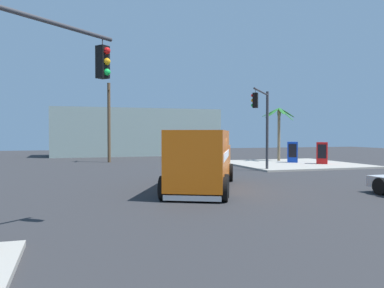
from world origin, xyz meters
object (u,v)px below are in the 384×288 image
object	(u,v)px
traffic_light_secondary	(39,88)
vending_machine_red	(292,152)
palm_tree_far	(279,123)
utility_pole	(109,121)
vending_machine_blue	(322,153)
delivery_truck	(202,159)
traffic_light_primary	(263,117)

from	to	relation	value
traffic_light_secondary	vending_machine_red	distance (m)	28.33
palm_tree_far	utility_pole	size ratio (longest dim) A/B	0.67
vending_machine_blue	palm_tree_far	bearing A→B (deg)	110.48
palm_tree_far	vending_machine_red	bearing A→B (deg)	-86.79
traffic_light_secondary	vending_machine_red	size ratio (longest dim) A/B	3.05
delivery_truck	vending_machine_blue	size ratio (longest dim) A/B	4.61
traffic_light_secondary	vending_machine_blue	distance (m)	27.96
delivery_truck	vending_machine_blue	bearing A→B (deg)	35.97
vending_machine_red	palm_tree_far	xyz separation A→B (m)	(-0.13, 2.23, 2.65)
delivery_truck	traffic_light_primary	size ratio (longest dim) A/B	1.51
utility_pole	traffic_light_primary	bearing A→B (deg)	-54.78
traffic_light_secondary	palm_tree_far	xyz separation A→B (m)	(19.57, 22.41, -0.12)
traffic_light_secondary	traffic_light_primary	bearing A→B (deg)	46.00
traffic_light_primary	vending_machine_blue	size ratio (longest dim) A/B	3.05
vending_machine_blue	utility_pole	xyz separation A→B (m)	(-17.05, 9.14, 2.83)
delivery_truck	traffic_light_secondary	xyz separation A→B (m)	(-6.82, -7.55, 2.35)
traffic_light_primary	palm_tree_far	bearing A→B (deg)	54.25
delivery_truck	palm_tree_far	distance (m)	19.71
delivery_truck	vending_machine_red	distance (m)	18.04
utility_pole	traffic_light_secondary	bearing A→B (deg)	-98.73
delivery_truck	vending_machine_blue	distance (m)	17.79
vending_machine_red	utility_pole	world-z (taller)	utility_pole
vending_machine_blue	traffic_light_primary	bearing A→B (deg)	-152.44
traffic_light_primary	vending_machine_red	world-z (taller)	traffic_light_primary
palm_tree_far	utility_pole	bearing A→B (deg)	162.95
delivery_truck	traffic_light_secondary	distance (m)	10.44
vending_machine_red	utility_pole	size ratio (longest dim) A/B	0.25
traffic_light_primary	utility_pole	size ratio (longest dim) A/B	0.75
traffic_light_primary	traffic_light_secondary	distance (m)	19.40
vending_machine_blue	palm_tree_far	world-z (taller)	palm_tree_far
traffic_light_secondary	vending_machine_red	xyz separation A→B (m)	(19.69, 20.18, -2.78)
vending_machine_red	palm_tree_far	distance (m)	3.47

